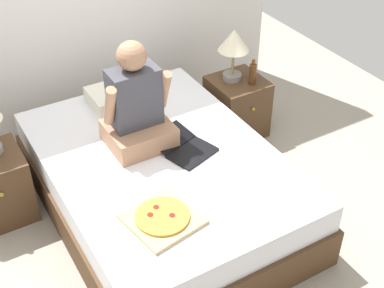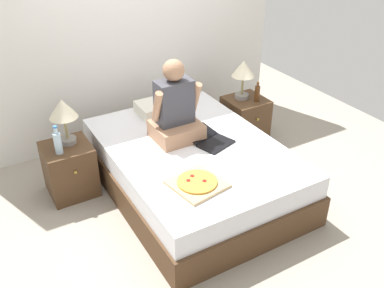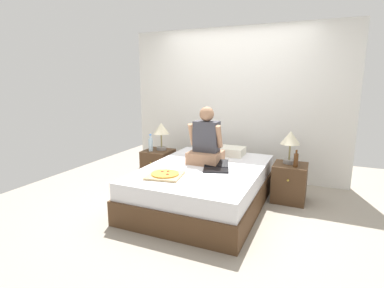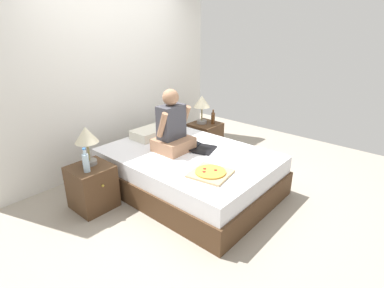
% 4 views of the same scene
% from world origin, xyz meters
% --- Properties ---
extents(ground_plane, '(5.72, 5.72, 0.00)m').
position_xyz_m(ground_plane, '(0.00, 0.00, 0.00)').
color(ground_plane, '#9E9384').
extents(wall_back, '(3.72, 0.12, 2.50)m').
position_xyz_m(wall_back, '(0.00, 1.42, 1.25)').
color(wall_back, silver).
rests_on(wall_back, ground).
extents(bed, '(1.52, 2.12, 0.51)m').
position_xyz_m(bed, '(0.00, 0.00, 0.25)').
color(bed, '#4C331E').
rests_on(bed, ground).
extents(nightstand_left, '(0.44, 0.47, 0.52)m').
position_xyz_m(nightstand_left, '(-1.04, 0.57, 0.26)').
color(nightstand_left, '#4C331E').
rests_on(nightstand_left, ground).
extents(lamp_on_left_nightstand, '(0.26, 0.26, 0.45)m').
position_xyz_m(lamp_on_left_nightstand, '(-1.00, 0.62, 0.85)').
color(lamp_on_left_nightstand, gray).
rests_on(lamp_on_left_nightstand, nightstand_left).
extents(water_bottle, '(0.07, 0.07, 0.28)m').
position_xyz_m(water_bottle, '(-1.12, 0.48, 0.63)').
color(water_bottle, silver).
rests_on(water_bottle, nightstand_left).
extents(nightstand_right, '(0.44, 0.47, 0.52)m').
position_xyz_m(nightstand_right, '(1.04, 0.57, 0.26)').
color(nightstand_right, '#4C331E').
rests_on(nightstand_right, ground).
extents(lamp_on_right_nightstand, '(0.26, 0.26, 0.45)m').
position_xyz_m(lamp_on_right_nightstand, '(1.01, 0.62, 0.85)').
color(lamp_on_right_nightstand, gray).
rests_on(lamp_on_right_nightstand, nightstand_right).
extents(beer_bottle, '(0.06, 0.06, 0.23)m').
position_xyz_m(beer_bottle, '(1.11, 0.47, 0.62)').
color(beer_bottle, '#512D14').
rests_on(beer_bottle, nightstand_right).
extents(pillow, '(0.52, 0.34, 0.12)m').
position_xyz_m(pillow, '(0.07, 0.78, 0.57)').
color(pillow, silver).
rests_on(pillow, bed).
extents(person_seated, '(0.47, 0.40, 0.78)m').
position_xyz_m(person_seated, '(-0.06, 0.22, 0.80)').
color(person_seated, '#A37556').
rests_on(person_seated, bed).
extents(laptop, '(0.43, 0.49, 0.07)m').
position_xyz_m(laptop, '(0.18, -0.04, 0.53)').
color(laptop, black).
rests_on(laptop, bed).
extents(pizza_box, '(0.46, 0.46, 0.05)m').
position_xyz_m(pizza_box, '(-0.28, -0.56, 0.53)').
color(pizza_box, tan).
rests_on(pizza_box, bed).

